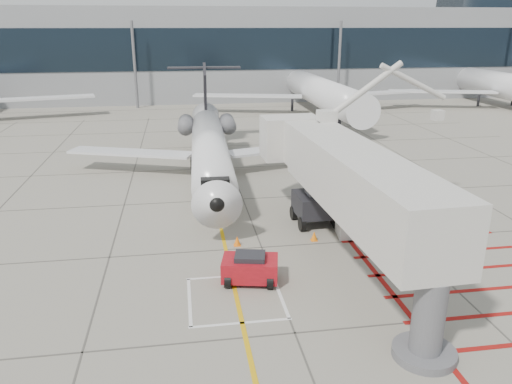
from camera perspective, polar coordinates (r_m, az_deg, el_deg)
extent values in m
plane|color=gray|center=(23.60, 2.25, -10.39)|extent=(260.00, 260.00, 0.00)
cone|color=orange|center=(27.26, -2.17, -5.60)|extent=(0.39, 0.39, 0.54)
cone|color=orange|center=(28.04, 6.66, -5.02)|extent=(0.38, 0.38, 0.53)
cube|color=gray|center=(91.45, 0.11, 15.79)|extent=(180.00, 28.00, 14.00)
cube|color=black|center=(77.57, 1.77, 16.02)|extent=(180.00, 0.10, 6.00)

